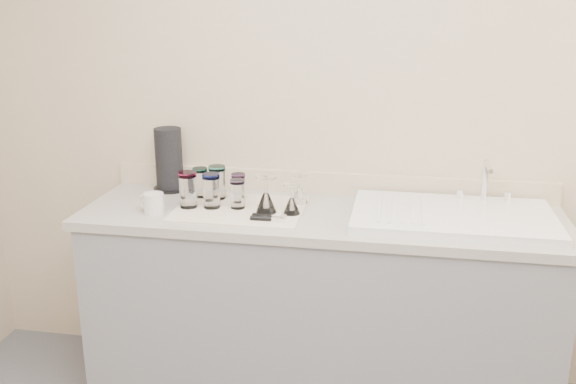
% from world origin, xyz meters
% --- Properties ---
extents(room_envelope, '(3.54, 3.50, 2.52)m').
position_xyz_m(room_envelope, '(0.00, 0.00, 1.56)').
color(room_envelope, '#545459').
rests_on(room_envelope, ground).
extents(counter_unit, '(2.06, 0.62, 0.90)m').
position_xyz_m(counter_unit, '(0.00, 1.20, 0.45)').
color(counter_unit, slate).
rests_on(counter_unit, ground).
extents(sink_unit, '(0.82, 0.50, 0.22)m').
position_xyz_m(sink_unit, '(0.55, 1.20, 0.92)').
color(sink_unit, white).
rests_on(sink_unit, counter_unit).
extents(dish_towel, '(0.55, 0.42, 0.01)m').
position_xyz_m(dish_towel, '(-0.35, 1.17, 0.90)').
color(dish_towel, white).
rests_on(dish_towel, counter_unit).
extents(tumbler_teal, '(0.07, 0.07, 0.14)m').
position_xyz_m(tumbler_teal, '(-0.57, 1.30, 0.98)').
color(tumbler_teal, white).
rests_on(tumbler_teal, dish_towel).
extents(tumbler_cyan, '(0.08, 0.08, 0.15)m').
position_xyz_m(tumbler_cyan, '(-0.48, 1.29, 0.98)').
color(tumbler_cyan, white).
rests_on(tumbler_cyan, dish_towel).
extents(tumbler_purple, '(0.06, 0.06, 0.12)m').
position_xyz_m(tumbler_purple, '(-0.38, 1.28, 0.97)').
color(tumbler_purple, white).
rests_on(tumbler_purple, dish_towel).
extents(tumbler_magenta, '(0.08, 0.08, 0.16)m').
position_xyz_m(tumbler_magenta, '(-0.57, 1.15, 0.99)').
color(tumbler_magenta, white).
rests_on(tumbler_magenta, dish_towel).
extents(tumbler_blue, '(0.08, 0.08, 0.15)m').
position_xyz_m(tumbler_blue, '(-0.47, 1.16, 0.98)').
color(tumbler_blue, white).
rests_on(tumbler_blue, dish_towel).
extents(tumbler_lavender, '(0.06, 0.06, 0.13)m').
position_xyz_m(tumbler_lavender, '(-0.36, 1.17, 0.97)').
color(tumbler_lavender, white).
rests_on(tumbler_lavender, dish_towel).
extents(goblet_back_right, '(0.07, 0.07, 0.13)m').
position_xyz_m(goblet_back_right, '(-0.11, 1.30, 0.95)').
color(goblet_back_right, white).
rests_on(goblet_back_right, dish_towel).
extents(goblet_front_left, '(0.09, 0.09, 0.16)m').
position_xyz_m(goblet_front_left, '(-0.22, 1.14, 0.96)').
color(goblet_front_left, white).
rests_on(goblet_front_left, dish_towel).
extents(goblet_front_right, '(0.07, 0.07, 0.13)m').
position_xyz_m(goblet_front_right, '(-0.11, 1.14, 0.95)').
color(goblet_front_right, white).
rests_on(goblet_front_right, dish_towel).
extents(can_opener, '(0.15, 0.06, 0.02)m').
position_xyz_m(can_opener, '(-0.19, 1.04, 0.92)').
color(can_opener, silver).
rests_on(can_opener, dish_towel).
extents(white_mug, '(0.13, 0.10, 0.09)m').
position_xyz_m(white_mug, '(-0.70, 1.07, 0.94)').
color(white_mug, silver).
rests_on(white_mug, counter_unit).
extents(paper_towel_roll, '(0.16, 0.16, 0.30)m').
position_xyz_m(paper_towel_roll, '(-0.75, 1.41, 1.05)').
color(paper_towel_roll, black).
rests_on(paper_towel_roll, counter_unit).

